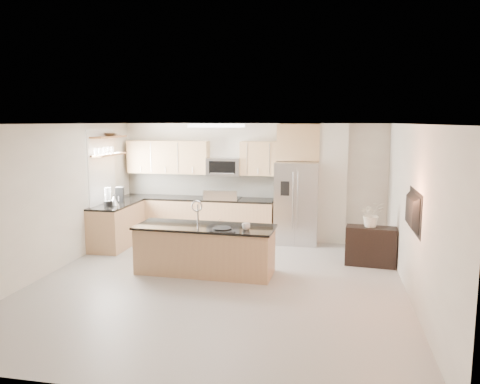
% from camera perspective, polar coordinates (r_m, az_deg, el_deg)
% --- Properties ---
extents(floor, '(6.50, 6.50, 0.00)m').
position_cam_1_polar(floor, '(7.88, -2.72, -10.98)').
color(floor, '#9D9995').
rests_on(floor, ground).
extents(ceiling, '(6.00, 6.50, 0.02)m').
position_cam_1_polar(ceiling, '(7.43, -2.86, 8.28)').
color(ceiling, white).
rests_on(ceiling, wall_back).
extents(wall_back, '(6.00, 0.02, 2.60)m').
position_cam_1_polar(wall_back, '(10.69, 1.44, 1.39)').
color(wall_back, silver).
rests_on(wall_back, floor).
extents(wall_front, '(6.00, 0.02, 2.60)m').
position_cam_1_polar(wall_front, '(4.55, -12.87, -8.72)').
color(wall_front, silver).
rests_on(wall_front, floor).
extents(wall_left, '(0.02, 6.50, 2.60)m').
position_cam_1_polar(wall_left, '(8.76, -22.18, -0.84)').
color(wall_left, silver).
rests_on(wall_left, floor).
extents(wall_right, '(0.02, 6.50, 2.60)m').
position_cam_1_polar(wall_right, '(7.42, 20.32, -2.34)').
color(wall_right, silver).
rests_on(wall_right, floor).
extents(back_counter, '(3.55, 0.66, 1.44)m').
position_cam_1_polar(back_counter, '(10.80, -5.30, -3.03)').
color(back_counter, tan).
rests_on(back_counter, floor).
extents(left_counter, '(0.66, 1.50, 0.92)m').
position_cam_1_polar(left_counter, '(10.34, -14.77, -3.87)').
color(left_counter, tan).
rests_on(left_counter, floor).
extents(range, '(0.76, 0.64, 1.14)m').
position_cam_1_polar(range, '(10.63, -2.07, -3.18)').
color(range, black).
rests_on(range, floor).
extents(upper_cabinets, '(3.50, 0.33, 0.75)m').
position_cam_1_polar(upper_cabinets, '(10.78, -5.56, 4.21)').
color(upper_cabinets, tan).
rests_on(upper_cabinets, wall_back).
extents(microwave, '(0.76, 0.40, 0.40)m').
position_cam_1_polar(microwave, '(10.58, -1.95, 3.10)').
color(microwave, '#ACACAF').
rests_on(microwave, upper_cabinets).
extents(refrigerator, '(0.92, 0.78, 1.78)m').
position_cam_1_polar(refrigerator, '(10.26, 6.92, -1.30)').
color(refrigerator, '#ACACAF').
rests_on(refrigerator, floor).
extents(partition_column, '(0.60, 0.30, 2.60)m').
position_cam_1_polar(partition_column, '(10.39, 11.24, 1.01)').
color(partition_column, silver).
rests_on(partition_column, floor).
extents(window, '(0.04, 1.15, 1.65)m').
position_cam_1_polar(window, '(10.29, -16.53, 2.71)').
color(window, white).
rests_on(window, wall_left).
extents(shelf_lower, '(0.30, 1.20, 0.04)m').
position_cam_1_polar(shelf_lower, '(10.29, -15.72, 4.43)').
color(shelf_lower, '#995E3D').
rests_on(shelf_lower, wall_left).
extents(shelf_upper, '(0.30, 1.20, 0.04)m').
position_cam_1_polar(shelf_upper, '(10.28, -15.80, 6.48)').
color(shelf_upper, '#995E3D').
rests_on(shelf_upper, wall_left).
extents(ceiling_fixture, '(1.00, 0.50, 0.06)m').
position_cam_1_polar(ceiling_fixture, '(9.08, -2.84, 8.08)').
color(ceiling_fixture, white).
rests_on(ceiling_fixture, ceiling).
extents(island, '(2.45, 0.95, 1.26)m').
position_cam_1_polar(island, '(8.28, -4.28, -6.96)').
color(island, tan).
rests_on(island, floor).
extents(credenza, '(0.94, 0.47, 0.72)m').
position_cam_1_polar(credenza, '(9.01, 15.65, -6.37)').
color(credenza, black).
rests_on(credenza, floor).
extents(cup, '(0.19, 0.19, 0.11)m').
position_cam_1_polar(cup, '(7.87, 0.74, -4.21)').
color(cup, white).
rests_on(cup, island).
extents(platter, '(0.32, 0.32, 0.02)m').
position_cam_1_polar(platter, '(7.95, -2.19, -4.42)').
color(platter, black).
rests_on(platter, island).
extents(blender, '(0.17, 0.17, 0.39)m').
position_cam_1_polar(blender, '(9.91, -15.80, -0.74)').
color(blender, black).
rests_on(blender, left_counter).
extents(kettle, '(0.19, 0.19, 0.23)m').
position_cam_1_polar(kettle, '(10.04, -15.12, -0.98)').
color(kettle, '#ACACAF').
rests_on(kettle, left_counter).
extents(coffee_maker, '(0.23, 0.25, 0.32)m').
position_cam_1_polar(coffee_maker, '(10.43, -14.46, -0.33)').
color(coffee_maker, black).
rests_on(coffee_maker, left_counter).
extents(bowl, '(0.43, 0.43, 0.09)m').
position_cam_1_polar(bowl, '(10.41, -15.44, 6.87)').
color(bowl, '#ACACAF').
rests_on(bowl, shelf_upper).
extents(flower_vase, '(0.78, 0.72, 0.71)m').
position_cam_1_polar(flower_vase, '(8.87, 15.78, -1.87)').
color(flower_vase, silver).
rests_on(flower_vase, credenza).
extents(television, '(0.14, 1.08, 0.62)m').
position_cam_1_polar(television, '(7.21, 19.88, -2.23)').
color(television, black).
rests_on(television, wall_right).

